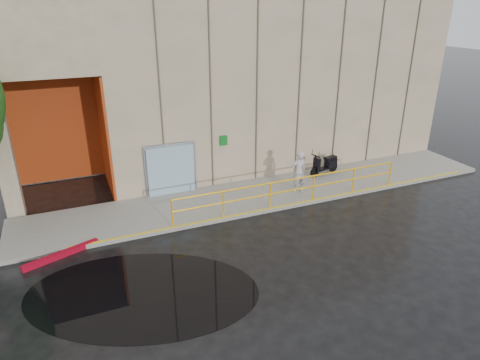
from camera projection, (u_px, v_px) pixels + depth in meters
name	position (u px, v px, depth m)	size (l,w,h in m)	color
ground	(217.00, 276.00, 12.55)	(120.00, 120.00, 0.00)	black
sidewalk	(270.00, 192.00, 17.77)	(20.00, 3.00, 0.15)	gray
building	(235.00, 68.00, 22.06)	(20.00, 10.17, 8.00)	gray
guardrail	(292.00, 191.00, 16.48)	(9.56, 0.06, 1.03)	#FFB60D
person	(299.00, 172.00, 17.35)	(0.64, 0.42, 1.76)	#B0B0B5
scooter	(325.00, 159.00, 19.17)	(1.65, 0.83, 1.25)	black
red_curb	(62.00, 255.00, 13.42)	(2.40, 0.18, 0.18)	maroon
puddle	(143.00, 293.00, 11.81)	(6.44, 3.97, 0.01)	black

